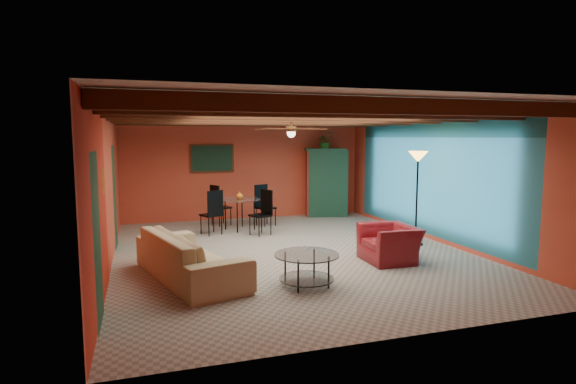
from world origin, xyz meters
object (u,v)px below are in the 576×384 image
object	(u,v)px
floor_lamp	(417,198)
sofa	(190,256)
armoire	(325,183)
coffee_table	(307,270)
armchair	(389,243)
vase	(239,183)
dining_table	(240,208)
potted_plant	(325,141)

from	to	relation	value
floor_lamp	sofa	bearing A→B (deg)	-168.73
sofa	armoire	bearing A→B (deg)	-57.13
sofa	coffee_table	world-z (taller)	sofa
armchair	vase	size ratio (longest dim) A/B	5.59
coffee_table	floor_lamp	distance (m)	3.63
dining_table	floor_lamp	distance (m)	4.11
potted_plant	vase	bearing A→B (deg)	-155.25
floor_lamp	coffee_table	bearing A→B (deg)	-149.20
armchair	vase	world-z (taller)	vase
coffee_table	armoire	bearing A→B (deg)	65.36
potted_plant	armoire	bearing A→B (deg)	0.00
dining_table	armoire	bearing A→B (deg)	24.75
sofa	floor_lamp	bearing A→B (deg)	-94.48
potted_plant	floor_lamp	bearing A→B (deg)	-83.35
floor_lamp	potted_plant	xyz separation A→B (m)	(-0.45, 3.86, 1.13)
floor_lamp	dining_table	bearing A→B (deg)	140.17
coffee_table	potted_plant	xyz separation A→B (m)	(2.61, 5.68, 1.85)
armchair	dining_table	distance (m)	4.10
armchair	coffee_table	size ratio (longest dim) A/B	1.02
dining_table	vase	xyz separation A→B (m)	(-0.00, 0.00, 0.61)
armchair	dining_table	xyz separation A→B (m)	(-1.97, 3.59, 0.20)
armchair	vase	distance (m)	4.17
potted_plant	coffee_table	bearing A→B (deg)	-114.64
potted_plant	vase	size ratio (longest dim) A/B	2.94
dining_table	armoire	distance (m)	2.99
armchair	vase	xyz separation A→B (m)	(-1.97, 3.59, 0.80)
armchair	potted_plant	xyz separation A→B (m)	(0.72, 4.83, 1.77)
dining_table	floor_lamp	xyz separation A→B (m)	(3.14, -2.62, 0.45)
coffee_table	sofa	bearing A→B (deg)	151.12
potted_plant	vase	world-z (taller)	potted_plant
armchair	dining_table	bearing A→B (deg)	-149.60
sofa	coffee_table	bearing A→B (deg)	-134.63
armoire	vase	distance (m)	2.97
armoire	vase	bearing A→B (deg)	-140.59
sofa	potted_plant	distance (m)	6.61
floor_lamp	vase	xyz separation A→B (m)	(-3.14, 2.62, 0.15)
sofa	potted_plant	bearing A→B (deg)	-57.13
armchair	armoire	size ratio (longest dim) A/B	0.54
sofa	coffee_table	size ratio (longest dim) A/B	2.59
sofa	vase	distance (m)	3.94
dining_table	armoire	world-z (taller)	armoire
sofa	vase	size ratio (longest dim) A/B	14.18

